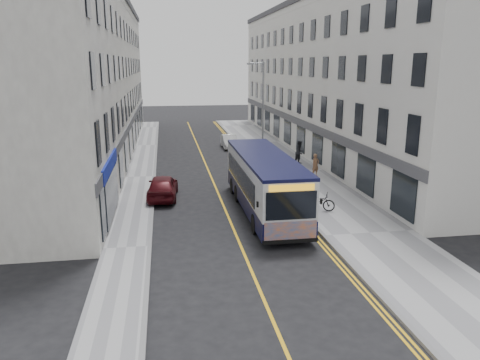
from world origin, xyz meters
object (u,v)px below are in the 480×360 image
object	(u,v)px
bicycle	(317,201)
car_maroon	(163,187)
pedestrian_near	(316,165)
streetlamp	(262,111)
pedestrian_far	(300,152)
car_white	(229,141)
city_bus	(264,181)

from	to	relation	value
bicycle	car_maroon	bearing A→B (deg)	88.44
bicycle	pedestrian_near	bearing A→B (deg)	7.53
streetlamp	bicycle	size ratio (longest dim) A/B	4.18
pedestrian_far	car_maroon	size ratio (longest dim) A/B	0.43
car_maroon	pedestrian_far	bearing A→B (deg)	-140.01
car_white	pedestrian_far	bearing A→B (deg)	-62.85
streetlamp	pedestrian_far	distance (m)	4.62
city_bus	pedestrian_far	distance (m)	12.51
pedestrian_far	car_white	bearing A→B (deg)	84.68
pedestrian_near	streetlamp	bearing A→B (deg)	105.97
city_bus	pedestrian_far	world-z (taller)	city_bus
pedestrian_near	car_white	size ratio (longest dim) A/B	0.43
pedestrian_near	pedestrian_far	world-z (taller)	pedestrian_far
city_bus	streetlamp	bearing A→B (deg)	79.02
city_bus	car_white	bearing A→B (deg)	87.51
streetlamp	pedestrian_near	xyz separation A→B (m)	(3.08, -3.90, -3.46)
city_bus	bicycle	world-z (taller)	city_bus
city_bus	bicycle	distance (m)	3.08
city_bus	pedestrian_near	bearing A→B (deg)	53.60
car_maroon	streetlamp	bearing A→B (deg)	-131.52
streetlamp	car_maroon	xyz separation A→B (m)	(-7.57, -7.38, -3.65)
pedestrian_far	streetlamp	bearing A→B (deg)	154.20
streetlamp	pedestrian_far	world-z (taller)	streetlamp
city_bus	car_white	xyz separation A→B (m)	(0.87, 20.01, -1.11)
bicycle	pedestrian_near	distance (m)	7.97
pedestrian_near	city_bus	bearing A→B (deg)	-148.77
city_bus	pedestrian_near	distance (m)	8.81
pedestrian_near	pedestrian_far	bearing A→B (deg)	66.48
car_white	streetlamp	bearing A→B (deg)	-81.91
streetlamp	car_white	xyz separation A→B (m)	(-1.25, 9.05, -3.76)
streetlamp	bicycle	world-z (taller)	streetlamp
bicycle	pedestrian_near	size ratio (longest dim) A/B	1.19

